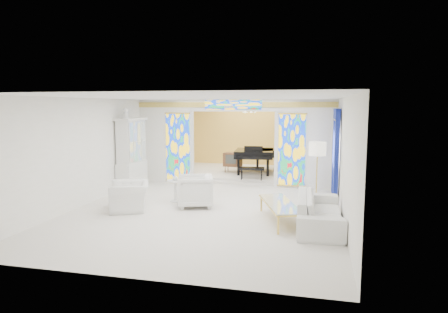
% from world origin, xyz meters
% --- Properties ---
extents(floor, '(12.00, 12.00, 0.00)m').
position_xyz_m(floor, '(0.00, 0.00, 0.00)').
color(floor, silver).
rests_on(floor, ground).
extents(ceiling, '(7.00, 12.00, 0.02)m').
position_xyz_m(ceiling, '(0.00, 0.00, 3.00)').
color(ceiling, white).
rests_on(ceiling, wall_back).
extents(wall_back, '(7.00, 0.02, 3.00)m').
position_xyz_m(wall_back, '(0.00, 6.00, 1.50)').
color(wall_back, white).
rests_on(wall_back, floor).
extents(wall_front, '(7.00, 0.02, 3.00)m').
position_xyz_m(wall_front, '(0.00, -6.00, 1.50)').
color(wall_front, white).
rests_on(wall_front, floor).
extents(wall_left, '(0.02, 12.00, 3.00)m').
position_xyz_m(wall_left, '(-3.50, 0.00, 1.50)').
color(wall_left, white).
rests_on(wall_left, floor).
extents(wall_right, '(0.02, 12.00, 3.00)m').
position_xyz_m(wall_right, '(3.50, 0.00, 1.50)').
color(wall_right, white).
rests_on(wall_right, floor).
extents(partition_wall, '(7.00, 0.22, 3.00)m').
position_xyz_m(partition_wall, '(0.00, 2.00, 1.65)').
color(partition_wall, white).
rests_on(partition_wall, floor).
extents(stained_glass_left, '(0.90, 0.04, 2.40)m').
position_xyz_m(stained_glass_left, '(-2.03, 1.89, 1.30)').
color(stained_glass_left, gold).
rests_on(stained_glass_left, partition_wall).
extents(stained_glass_right, '(0.90, 0.04, 2.40)m').
position_xyz_m(stained_glass_right, '(2.03, 1.89, 1.30)').
color(stained_glass_right, gold).
rests_on(stained_glass_right, partition_wall).
extents(stained_glass_transom, '(2.00, 0.04, 0.34)m').
position_xyz_m(stained_glass_transom, '(0.00, 1.89, 2.82)').
color(stained_glass_transom, gold).
rests_on(stained_glass_transom, partition_wall).
extents(alcove_platform, '(6.80, 3.80, 0.18)m').
position_xyz_m(alcove_platform, '(0.00, 4.10, 0.09)').
color(alcove_platform, silver).
rests_on(alcove_platform, floor).
extents(gold_curtain_back, '(6.70, 0.10, 2.90)m').
position_xyz_m(gold_curtain_back, '(0.00, 5.88, 1.50)').
color(gold_curtain_back, '#E3AC4F').
rests_on(gold_curtain_back, wall_back).
extents(chandelier, '(0.48, 0.48, 0.30)m').
position_xyz_m(chandelier, '(0.20, 4.00, 2.55)').
color(chandelier, '#DEB84D').
rests_on(chandelier, ceiling).
extents(blue_drapes, '(0.14, 1.85, 2.65)m').
position_xyz_m(blue_drapes, '(3.40, 0.70, 1.58)').
color(blue_drapes, navy).
rests_on(blue_drapes, wall_right).
extents(china_cabinet, '(0.56, 1.46, 2.72)m').
position_xyz_m(china_cabinet, '(-3.22, 0.60, 1.17)').
color(china_cabinet, silver).
rests_on(china_cabinet, floor).
extents(armchair_left, '(1.37, 1.45, 0.74)m').
position_xyz_m(armchair_left, '(-2.02, -2.01, 0.37)').
color(armchair_left, white).
rests_on(armchair_left, floor).
extents(armchair_right, '(1.21, 1.19, 0.88)m').
position_xyz_m(armchair_right, '(-0.41, -1.29, 0.44)').
color(armchair_right, white).
rests_on(armchair_right, floor).
extents(sofa, '(1.07, 2.59, 0.75)m').
position_xyz_m(sofa, '(2.95, -2.41, 0.37)').
color(sofa, white).
rests_on(sofa, floor).
extents(side_table, '(0.62, 0.62, 0.63)m').
position_xyz_m(side_table, '(-1.14, -0.86, 0.41)').
color(side_table, silver).
rests_on(side_table, floor).
extents(vase, '(0.20, 0.20, 0.17)m').
position_xyz_m(vase, '(-1.14, -0.86, 0.72)').
color(vase, silver).
rests_on(vase, side_table).
extents(coffee_table, '(1.27, 2.17, 0.46)m').
position_xyz_m(coffee_table, '(2.01, -2.21, 0.42)').
color(coffee_table, silver).
rests_on(coffee_table, floor).
extents(floor_lamp, '(0.58, 0.58, 1.83)m').
position_xyz_m(floor_lamp, '(2.86, -0.89, 1.56)').
color(floor_lamp, '#DEB84D').
rests_on(floor_lamp, floor).
extents(grand_piano, '(1.84, 2.86, 1.10)m').
position_xyz_m(grand_piano, '(0.60, 3.75, 0.92)').
color(grand_piano, black).
rests_on(grand_piano, alcove_platform).
extents(tv_console, '(0.72, 0.54, 0.77)m').
position_xyz_m(tv_console, '(-0.37, 3.58, 0.68)').
color(tv_console, '#57331F').
rests_on(tv_console, alcove_platform).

